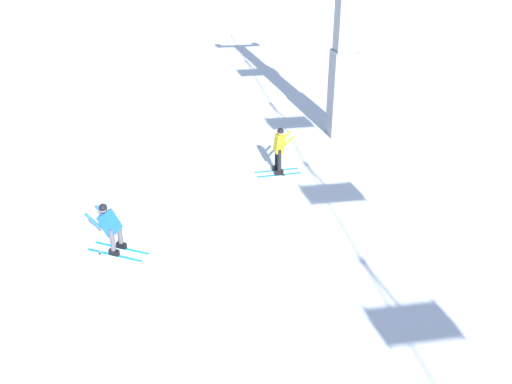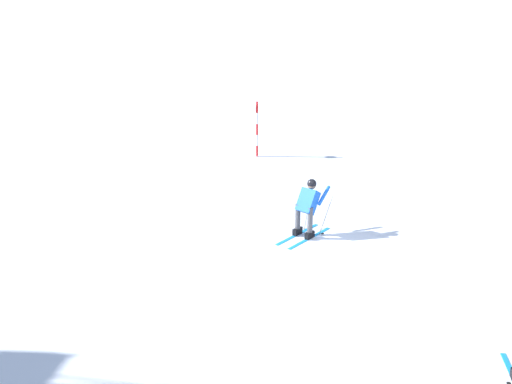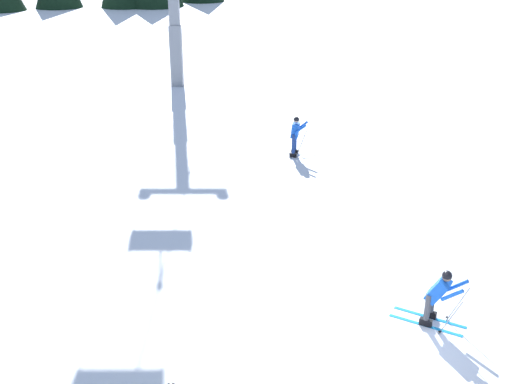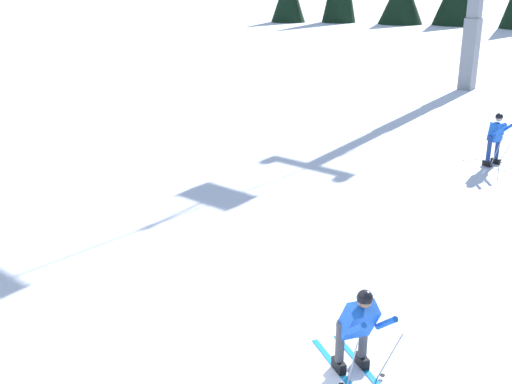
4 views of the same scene
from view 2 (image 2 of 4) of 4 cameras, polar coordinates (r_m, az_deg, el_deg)
name	(u,v)px [view 2 (image 2 of 4)]	position (r m, az deg, el deg)	size (l,w,h in m)	color
ground_plane	(338,258)	(14.84, 7.31, -5.82)	(260.00, 260.00, 0.00)	white
skier_carving_main	(308,204)	(15.68, 4.65, -1.10)	(1.30, 1.69, 1.54)	#198CCC
trail_marker_pole	(257,127)	(22.23, 0.09, 5.81)	(0.07, 0.28, 1.94)	red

